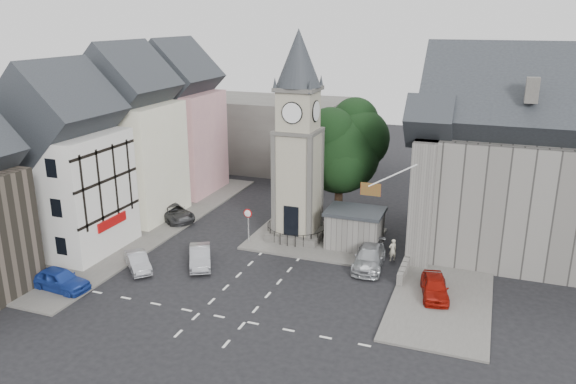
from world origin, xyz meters
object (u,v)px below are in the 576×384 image
at_px(car_west_blue, 59,279).
at_px(car_east_red, 435,287).
at_px(stone_shelter, 355,229).
at_px(pedestrian, 393,250).
at_px(clock_tower, 298,139).

relative_size(car_west_blue, car_east_red, 1.07).
bearing_deg(car_west_blue, car_east_red, -66.82).
bearing_deg(stone_shelter, pedestrian, -23.88).
distance_m(clock_tower, stone_shelter, 8.15).
distance_m(car_west_blue, pedestrian, 22.94).
distance_m(clock_tower, car_west_blue, 19.56).
bearing_deg(stone_shelter, car_west_blue, -140.37).
xyz_separation_m(clock_tower, pedestrian, (8.00, -1.91, -7.28)).
bearing_deg(pedestrian, car_east_red, 88.67).
xyz_separation_m(stone_shelter, car_east_red, (6.70, -6.02, -0.87)).
distance_m(clock_tower, pedestrian, 10.98).
relative_size(stone_shelter, car_west_blue, 1.00).
bearing_deg(clock_tower, stone_shelter, -5.84).
distance_m(clock_tower, car_east_red, 15.16).
bearing_deg(clock_tower, car_west_blue, -129.42).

